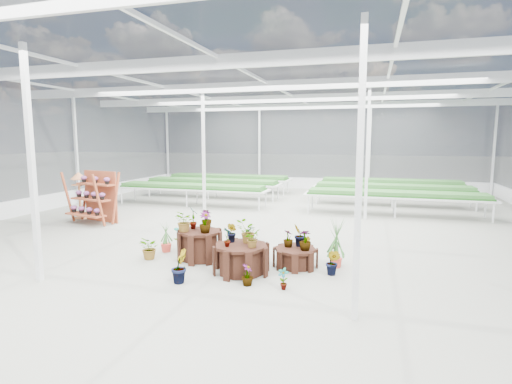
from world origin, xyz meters
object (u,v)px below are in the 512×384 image
(plinth_tall, at_px, (200,245))
(plinth_low, at_px, (295,257))
(plinth_mid, at_px, (241,259))
(bird_table, at_px, (80,195))
(shelf_rack, at_px, (92,198))

(plinth_tall, xyz_separation_m, plinth_low, (2.20, 0.10, -0.13))
(plinth_mid, height_order, bird_table, bird_table)
(plinth_mid, height_order, shelf_rack, shelf_rack)
(shelf_rack, height_order, bird_table, shelf_rack)
(plinth_tall, xyz_separation_m, shelf_rack, (-5.03, 2.67, 0.51))
(plinth_low, xyz_separation_m, shelf_rack, (-7.23, 2.57, 0.64))
(plinth_tall, height_order, shelf_rack, shelf_rack)
(plinth_tall, relative_size, plinth_mid, 0.88)
(bird_table, bearing_deg, shelf_rack, -32.03)
(plinth_tall, bearing_deg, shelf_rack, 152.04)
(plinth_low, relative_size, bird_table, 0.57)
(plinth_low, distance_m, shelf_rack, 7.70)
(plinth_mid, relative_size, shelf_rack, 0.67)
(plinth_mid, distance_m, shelf_rack, 7.06)
(plinth_tall, xyz_separation_m, bird_table, (-5.95, 3.20, 0.47))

